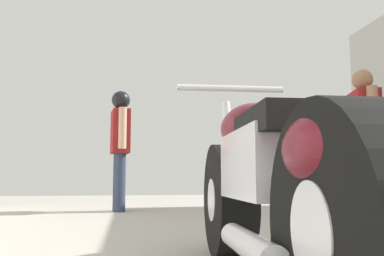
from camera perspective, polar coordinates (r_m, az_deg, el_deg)
The scene contains 4 objects.
ground_plane at distance 3.42m, azimuth 5.22°, elevation -14.74°, with size 16.41×16.41×0.00m, color #A8A399.
motorcycle_maroon_cruiser at distance 1.81m, azimuth 10.17°, elevation -7.92°, with size 0.66×2.22×1.04m.
mechanic_in_blue at distance 4.67m, azimuth 22.60°, elevation -0.94°, with size 0.32×0.65×1.61m.
mechanic_with_helmet at distance 6.09m, azimuth -9.80°, elevation -1.41°, with size 0.30×0.68×1.73m.
Camera 1 is at (-0.81, 0.13, 0.47)m, focal length 38.99 mm.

